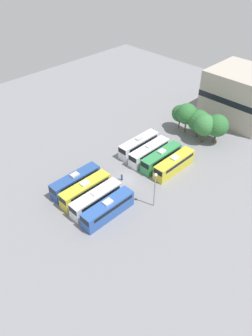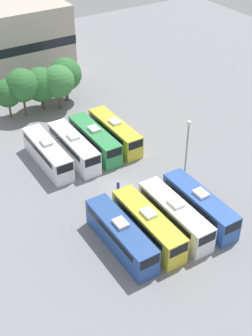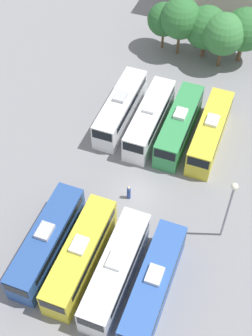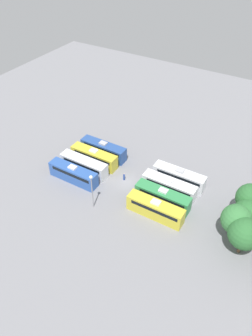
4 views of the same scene
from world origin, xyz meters
name	(u,v)px [view 2 (image 2 of 4)]	position (x,y,z in m)	size (l,w,h in m)	color
ground_plane	(118,188)	(0.00, 0.00, 0.00)	(119.79, 119.79, 0.00)	gray
bus_0	(121,235)	(-4.88, -8.48, 1.70)	(2.45, 10.32, 3.45)	#284C93
bus_1	(148,224)	(-1.70, -8.68, 1.70)	(2.45, 10.32, 3.45)	gold
bus_2	(175,215)	(1.54, -8.91, 1.70)	(2.45, 10.32, 3.45)	silver
bus_3	(199,205)	(4.79, -9.03, 1.70)	(2.45, 10.32, 3.45)	#2D56A8
bus_4	(47,153)	(-4.96, 9.02, 1.70)	(2.45, 10.32, 3.45)	silver
bus_5	(74,147)	(-1.51, 8.56, 1.70)	(2.45, 10.32, 3.45)	white
bus_6	(94,139)	(1.64, 8.77, 1.70)	(2.45, 10.32, 3.45)	#338C4C
bus_7	(115,132)	(4.88, 8.95, 1.70)	(2.45, 10.32, 3.45)	gold
worker_person	(118,187)	(-0.44, -0.66, 0.76)	(0.36, 0.36, 1.64)	navy
light_pole	(188,138)	(8.70, -1.60, 5.04)	(0.60, 0.60, 7.38)	gray
tree_0	(7,93)	(-4.70, 23.00, 4.04)	(4.07, 4.07, 6.09)	brown
tree_1	(22,85)	(-2.56, 22.54, 4.93)	(4.88, 4.88, 7.39)	brown
tree_2	(41,85)	(0.53, 23.11, 4.06)	(5.15, 5.15, 6.65)	brown
tree_3	(58,81)	(2.83, 21.88, 4.49)	(4.92, 4.92, 6.96)	brown
tree_4	(65,74)	(4.91, 23.75, 4.41)	(5.07, 5.07, 6.96)	brown
depot_building	(15,38)	(2.57, 37.90, 6.17)	(15.93, 14.05, 12.21)	#B2A899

